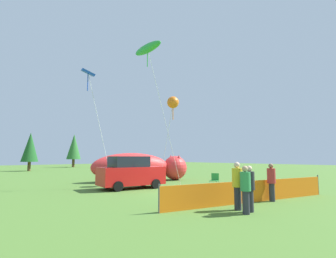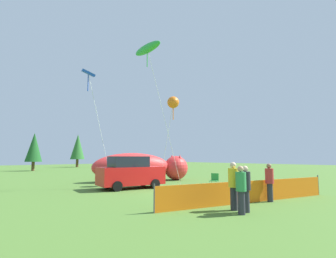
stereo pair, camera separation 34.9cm
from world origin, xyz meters
name	(u,v)px [view 2 (the right image)]	position (x,y,z in m)	size (l,w,h in m)	color
ground_plane	(188,192)	(0.00, 0.00, 0.00)	(120.00, 120.00, 0.00)	#4C752D
parked_car	(130,173)	(-1.58, 3.49, 0.98)	(4.26, 2.36, 2.01)	red
folding_chair	(214,179)	(2.55, 0.14, 0.55)	(0.67, 0.67, 0.93)	#267F33
inflatable_cat	(141,168)	(1.78, 7.16, 1.05)	(8.11, 4.37, 2.28)	red
safety_fence	(252,192)	(-0.28, -4.24, 0.47)	(9.24, 2.20, 1.03)	orange
spectator_in_blue_shirt	(246,187)	(-2.29, -5.22, 0.91)	(0.36, 0.36, 1.66)	#2D2D38
spectator_in_grey_shirt	(241,188)	(-2.73, -5.32, 0.91)	(0.36, 0.36, 1.67)	#2D2D38
spectator_in_yellow_shirt	(234,184)	(-2.31, -4.72, 0.97)	(0.39, 0.39, 1.78)	#2D2D38
spectator_in_red_shirt	(269,181)	(0.48, -4.68, 0.92)	(0.37, 0.37, 1.68)	#2D2D38
kite_orange_flower	(173,103)	(2.08, 3.50, 5.98)	(1.38, 0.88, 6.45)	silver
kite_blue_box	(89,75)	(-3.31, 6.27, 7.63)	(1.37, 2.92, 8.13)	silver
kite_green_fish	(147,49)	(-0.41, 3.39, 9.39)	(2.95, 2.99, 9.81)	silver
horizon_tree_mid	(34,147)	(-0.65, 30.02, 3.32)	(2.26, 2.26, 5.40)	brown
horizon_tree_northeast	(78,147)	(9.34, 39.04, 3.89)	(2.65, 2.65, 6.33)	brown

